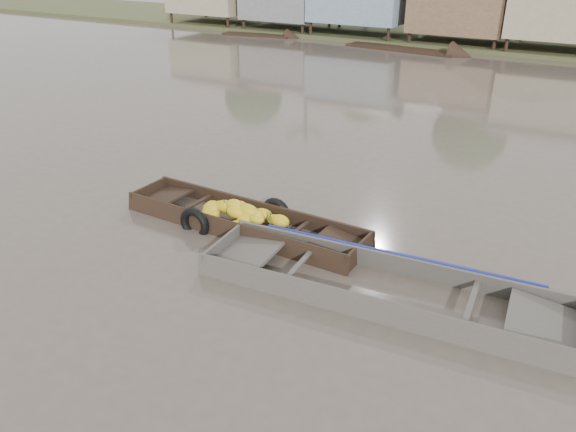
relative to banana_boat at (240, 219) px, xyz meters
The scene contains 3 objects.
ground 2.06m from the banana_boat, 46.51° to the right, with size 120.00×120.00×0.00m, color #51493E.
banana_boat is the anchor object (origin of this frame).
viewer_boat 4.03m from the banana_boat, 13.92° to the right, with size 7.14×2.40×0.56m.
Camera 1 is at (5.44, -8.06, 6.01)m, focal length 35.00 mm.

